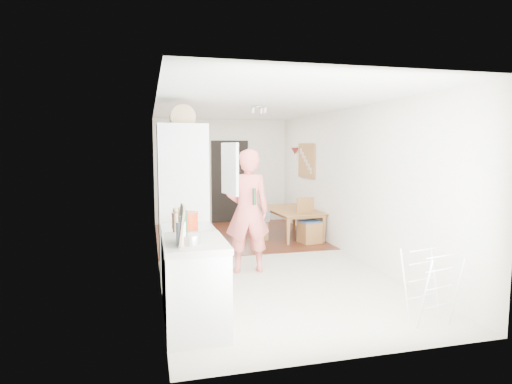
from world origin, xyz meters
name	(u,v)px	position (x,y,z in m)	size (l,w,h in m)	color
room_shell	(257,183)	(0.00, 0.00, 1.25)	(3.20, 7.00, 2.50)	silver
floor	(257,258)	(0.00, 0.00, 0.00)	(3.20, 7.00, 0.01)	beige
wood_floor_overlay	(235,236)	(0.00, 1.85, 0.01)	(3.20, 3.30, 0.01)	maroon
sage_wall_panel	(161,146)	(-1.59, -2.00, 1.85)	(0.02, 3.00, 1.30)	slate
tile_splashback	(164,219)	(-1.59, -2.55, 1.15)	(0.02, 1.90, 0.50)	black
doorway_recess	(230,182)	(0.20, 3.48, 1.00)	(0.90, 0.04, 2.00)	black
base_cabinet	(195,288)	(-1.30, -2.55, 0.43)	(0.60, 0.90, 0.86)	silver
worktop	(194,243)	(-1.30, -2.55, 0.89)	(0.62, 0.92, 0.06)	beige
range_cooker	(188,267)	(-1.30, -1.80, 0.44)	(0.60, 0.60, 0.88)	silver
cooker_top	(187,228)	(-1.30, -1.80, 0.90)	(0.60, 0.60, 0.04)	silver
fridge_housing	(183,202)	(-1.27, -0.78, 1.07)	(0.66, 0.66, 2.15)	silver
fridge_door	(230,169)	(-0.66, -1.08, 1.55)	(0.56, 0.04, 0.70)	silver
fridge_interior	(205,168)	(-0.96, -0.78, 1.55)	(0.02, 0.52, 0.66)	white
pinboard	(307,161)	(1.58, 1.90, 1.55)	(0.03, 0.90, 0.70)	tan
pinboard_frame	(306,161)	(1.57, 1.90, 1.55)	(0.01, 0.94, 0.74)	olive
wall_sconce	(295,151)	(1.54, 2.55, 1.75)	(0.18, 0.18, 0.16)	maroon
person	(247,200)	(-0.33, -0.70, 1.07)	(0.78, 0.51, 2.14)	#E5685F
dining_table	(293,225)	(1.14, 1.51, 0.24)	(1.38, 0.77, 0.48)	olive
dining_chair	(310,221)	(1.25, 0.84, 0.43)	(0.36, 0.36, 0.87)	olive
stool	(260,230)	(0.42, 1.37, 0.20)	(0.30, 0.30, 0.39)	olive
grey_drape	(260,216)	(0.41, 1.38, 0.48)	(0.40, 0.40, 0.18)	slate
drying_rack	(430,287)	(1.10, -2.98, 0.38)	(0.39, 0.35, 0.77)	silver
bread_bin	(182,118)	(-1.26, -0.78, 2.24)	(0.35, 0.33, 0.18)	tan
red_casserole	(185,220)	(-1.33, -1.85, 1.01)	(0.31, 0.31, 0.18)	red
steel_pan	(190,240)	(-1.35, -2.73, 0.97)	(0.19, 0.19, 0.09)	silver
held_bottle	(254,197)	(-0.28, -0.90, 1.14)	(0.05, 0.05, 0.24)	#163B1D
bottle_a	(184,226)	(-1.39, -2.52, 1.06)	(0.06, 0.06, 0.28)	#163B1D
bottle_b	(184,225)	(-1.39, -2.37, 1.04)	(0.06, 0.06, 0.25)	#163B1D
bottle_c	(181,234)	(-1.44, -2.76, 1.03)	(0.09, 0.09, 0.22)	silver
pepper_mill_front	(181,221)	(-1.39, -2.02, 1.02)	(0.06, 0.06, 0.21)	tan
pepper_mill_back	(176,222)	(-1.45, -2.08, 1.02)	(0.06, 0.06, 0.21)	tan
chopping_boards	(181,225)	(-1.44, -2.72, 1.11)	(0.04, 0.28, 0.39)	tan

